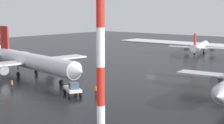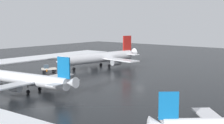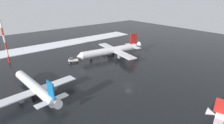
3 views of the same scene
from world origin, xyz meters
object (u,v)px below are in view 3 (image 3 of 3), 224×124
pushback_tug (73,60)px  ground_crew_mid_apron (70,64)px  antenna_mast (5,42)px  airplane_parked_portside (35,87)px  ground_crew_beside_wing (91,53)px  airplane_distant_tail (112,50)px

pushback_tug → ground_crew_mid_apron: bearing=71.8°
pushback_tug → antenna_mast: (-19.08, -23.46, 8.61)m
airplane_parked_portside → ground_crew_beside_wing: size_ratio=17.90×
pushback_tug → airplane_parked_portside: bearing=69.0°
pushback_tug → ground_crew_beside_wing: 13.17m
ground_crew_mid_apron → ground_crew_beside_wing: bearing=-142.9°
airplane_distant_tail → ground_crew_beside_wing: size_ratio=21.47×
pushback_tug → ground_crew_mid_apron: (2.70, -2.91, -0.31)m
airplane_parked_portside → ground_crew_mid_apron: airplane_parked_portside is taller
ground_crew_mid_apron → ground_crew_beside_wing: 16.81m
ground_crew_beside_wing → antenna_mast: antenna_mast is taller
airplane_distant_tail → antenna_mast: size_ratio=1.85×
airplane_parked_portside → ground_crew_mid_apron: bearing=-56.1°
airplane_parked_portside → antenna_mast: (-38.24, -0.76, 6.89)m
airplane_parked_portside → antenna_mast: antenna_mast is taller
ground_crew_mid_apron → ground_crew_beside_wing: size_ratio=1.00×
ground_crew_mid_apron → antenna_mast: 31.25m
ground_crew_mid_apron → airplane_parked_portside: bearing=54.5°
pushback_tug → antenna_mast: 31.44m
airplane_parked_portside → ground_crew_beside_wing: (-22.84, 35.34, -2.03)m
airplane_parked_portside → antenna_mast: bearing=-4.7°
airplane_parked_portside → pushback_tug: bearing=-55.6°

